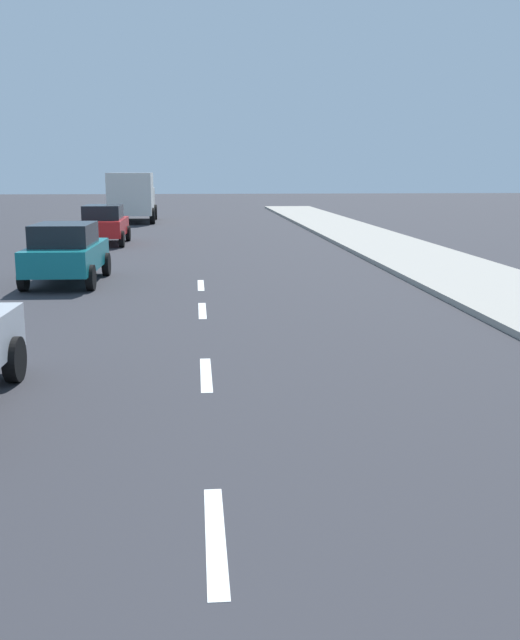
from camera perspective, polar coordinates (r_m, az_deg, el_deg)
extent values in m
plane|color=#2D2D33|center=(16.92, -4.60, 1.73)|extent=(160.00, 160.00, 0.00)
cube|color=#9E998E|center=(20.28, 16.37, 3.13)|extent=(3.60, 80.00, 0.14)
cube|color=white|center=(6.09, -3.51, -16.62)|extent=(0.16, 1.80, 0.01)
cube|color=white|center=(10.57, -4.25, -4.26)|extent=(0.16, 1.80, 0.01)
cube|color=white|center=(15.37, -4.54, 0.75)|extent=(0.16, 1.80, 0.01)
cube|color=white|center=(18.82, -4.66, 2.74)|extent=(0.16, 1.80, 0.01)
cylinder|color=black|center=(10.67, -18.69, -2.94)|extent=(0.20, 0.65, 0.64)
cube|color=#14727A|center=(19.75, -14.89, 4.81)|extent=(1.73, 3.93, 0.64)
cube|color=black|center=(19.50, -15.09, 6.50)|extent=(1.49, 2.06, 0.56)
cylinder|color=black|center=(21.25, -16.32, 4.18)|extent=(0.20, 0.64, 0.64)
cylinder|color=black|center=(20.95, -11.95, 4.30)|extent=(0.20, 0.64, 0.64)
cylinder|color=black|center=(18.70, -18.06, 3.13)|extent=(0.20, 0.64, 0.64)
cylinder|color=black|center=(18.36, -13.12, 3.25)|extent=(0.20, 0.64, 0.64)
cube|color=red|center=(30.09, -12.10, 7.14)|extent=(1.63, 3.86, 0.64)
cube|color=black|center=(29.86, -12.19, 8.26)|extent=(1.43, 2.01, 0.56)
cylinder|color=black|center=(31.52, -13.25, 6.60)|extent=(0.18, 0.64, 0.64)
cylinder|color=black|center=(31.33, -10.30, 6.70)|extent=(0.18, 0.64, 0.64)
cylinder|color=black|center=(28.94, -13.98, 6.15)|extent=(0.18, 0.64, 0.64)
cylinder|color=black|center=(28.73, -10.78, 6.25)|extent=(0.18, 0.64, 0.64)
cube|color=beige|center=(45.39, -9.81, 9.28)|extent=(2.45, 2.39, 1.40)
cube|color=silver|center=(42.39, -10.07, 9.73)|extent=(2.49, 4.21, 2.30)
cylinder|color=black|center=(45.38, -11.32, 8.28)|extent=(0.30, 0.91, 0.90)
cylinder|color=black|center=(45.24, -8.26, 8.37)|extent=(0.30, 0.91, 0.90)
cylinder|color=black|center=(41.50, -11.78, 7.97)|extent=(0.30, 0.91, 0.90)
cylinder|color=black|center=(41.35, -8.43, 8.07)|extent=(0.30, 0.91, 0.90)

